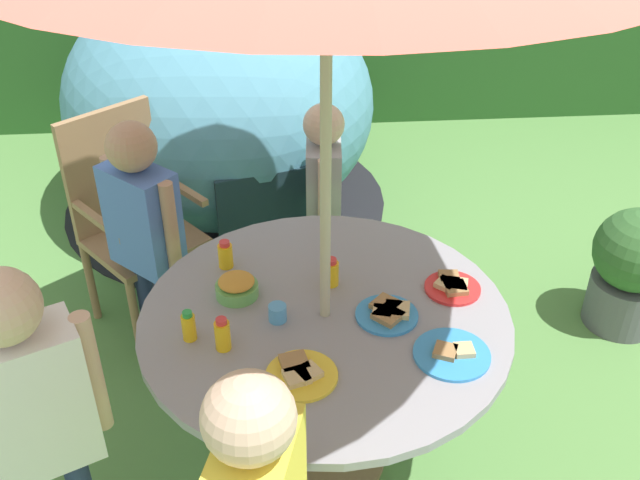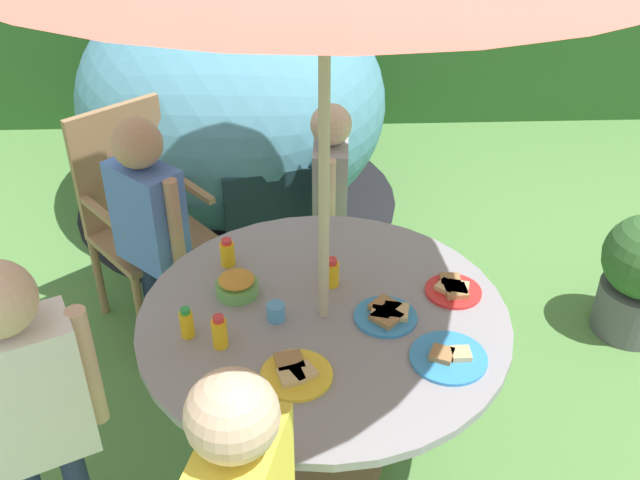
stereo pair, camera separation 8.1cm
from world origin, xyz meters
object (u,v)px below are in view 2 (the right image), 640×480
object	(u,v)px
child_in_blue_shirt	(148,215)
juice_bottle_far_left	(227,253)
garden_table	(323,344)
juice_bottle_center_front	(187,323)
snack_bowl	(237,285)
cup_near	(276,312)
wooden_chair	(138,208)
plate_near_left	(386,314)
plate_back_edge	(453,289)
dome_tent	(232,99)
child_in_grey_shirt	(331,184)
child_in_white_shirt	(26,394)
juice_bottle_near_right	(220,332)
juice_bottle_far_right	(331,273)
plate_front_edge	(296,373)
plate_mid_right	(449,357)

from	to	relation	value
child_in_blue_shirt	juice_bottle_far_left	distance (m)	0.49
garden_table	juice_bottle_center_front	world-z (taller)	juice_bottle_center_front
child_in_blue_shirt	snack_bowl	world-z (taller)	child_in_blue_shirt
child_in_blue_shirt	juice_bottle_far_left	xyz separation A→B (m)	(0.36, -0.33, 0.03)
snack_bowl	cup_near	world-z (taller)	snack_bowl
wooden_chair	plate_near_left	world-z (taller)	wooden_chair
plate_back_edge	dome_tent	bearing A→B (deg)	115.33
child_in_grey_shirt	plate_back_edge	bearing A→B (deg)	28.76
wooden_chair	child_in_white_shirt	bearing A→B (deg)	-131.75
child_in_blue_shirt	plate_back_edge	bearing A→B (deg)	17.93
wooden_chair	juice_bottle_near_right	size ratio (longest dim) A/B	8.56
garden_table	cup_near	distance (m)	0.24
plate_back_edge	juice_bottle_far_left	xyz separation A→B (m)	(-0.83, 0.21, 0.04)
dome_tent	cup_near	world-z (taller)	dome_tent
garden_table	snack_bowl	distance (m)	0.38
child_in_blue_shirt	snack_bowl	bearing A→B (deg)	-9.78
juice_bottle_center_front	plate_back_edge	bearing A→B (deg)	12.05
plate_near_left	juice_bottle_center_front	distance (m)	0.69
wooden_chair	juice_bottle_far_right	distance (m)	1.24
juice_bottle_center_front	dome_tent	bearing A→B (deg)	89.68
cup_near	juice_bottle_far_left	bearing A→B (deg)	119.36
garden_table	snack_bowl	xyz separation A→B (m)	(-0.31, 0.13, 0.18)
garden_table	juice_bottle_near_right	bearing A→B (deg)	-156.85
plate_near_left	juice_bottle_near_right	bearing A→B (deg)	-167.78
child_in_blue_shirt	juice_bottle_far_left	world-z (taller)	child_in_blue_shirt
plate_front_edge	juice_bottle_near_right	bearing A→B (deg)	148.51
garden_table	child_in_white_shirt	world-z (taller)	child_in_white_shirt
juice_bottle_near_right	plate_front_edge	bearing A→B (deg)	-31.49
wooden_chair	plate_front_edge	world-z (taller)	wooden_chair
plate_mid_right	juice_bottle_far_left	xyz separation A→B (m)	(-0.75, 0.56, 0.04)
wooden_chair	juice_bottle_center_front	xyz separation A→B (m)	(0.38, -1.12, 0.22)
snack_bowl	juice_bottle_center_front	world-z (taller)	juice_bottle_center_front
snack_bowl	juice_bottle_far_left	distance (m)	0.19
child_in_white_shirt	plate_near_left	distance (m)	1.19
juice_bottle_near_right	cup_near	distance (m)	0.23
garden_table	plate_front_edge	size ratio (longest dim) A/B	5.66
wooden_chair	plate_front_edge	size ratio (longest dim) A/B	4.60
child_in_grey_shirt	juice_bottle_far_left	world-z (taller)	child_in_grey_shirt
plate_mid_right	plate_near_left	bearing A→B (deg)	129.36
wooden_chair	plate_front_edge	bearing A→B (deg)	-100.25
plate_front_edge	plate_near_left	size ratio (longest dim) A/B	1.05
cup_near	child_in_grey_shirt	bearing A→B (deg)	76.59
wooden_chair	cup_near	distance (m)	1.26
child_in_blue_shirt	plate_mid_right	world-z (taller)	child_in_blue_shirt
plate_near_left	juice_bottle_near_right	size ratio (longest dim) A/B	1.78
juice_bottle_far_left	juice_bottle_far_right	world-z (taller)	same
snack_bowl	plate_near_left	xyz separation A→B (m)	(0.53, -0.16, -0.02)
child_in_grey_shirt	plate_back_edge	xyz separation A→B (m)	(0.40, -0.89, 0.06)
child_in_grey_shirt	juice_bottle_near_right	xyz separation A→B (m)	(-0.43, -1.15, 0.10)
dome_tent	juice_bottle_near_right	xyz separation A→B (m)	(0.10, -2.23, 0.13)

